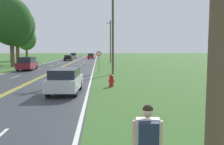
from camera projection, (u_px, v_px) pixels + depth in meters
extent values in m
cube|color=silver|center=(51.00, 91.00, 15.69)|extent=(0.12, 3.00, 0.00)
cube|color=silver|center=(68.00, 76.00, 24.64)|extent=(0.12, 3.00, 0.00)
cube|color=silver|center=(76.00, 69.00, 33.58)|extent=(0.12, 3.00, 0.00)
cube|color=silver|center=(81.00, 65.00, 42.52)|extent=(0.12, 3.00, 0.00)
cube|color=silver|center=(84.00, 62.00, 51.47)|extent=(0.12, 3.00, 0.00)
cube|color=silver|center=(86.00, 61.00, 60.41)|extent=(0.12, 3.00, 0.00)
cube|color=silver|center=(87.00, 59.00, 69.36)|extent=(0.12, 3.00, 0.00)
cube|color=silver|center=(89.00, 58.00, 78.30)|extent=(0.12, 3.00, 0.00)
cube|color=silver|center=(90.00, 57.00, 87.24)|extent=(0.12, 3.00, 0.00)
cube|color=silver|center=(90.00, 57.00, 96.19)|extent=(0.12, 3.00, 0.00)
cube|color=silver|center=(91.00, 56.00, 105.13)|extent=(0.12, 3.00, 0.00)
cube|color=silver|center=(16.00, 77.00, 24.33)|extent=(0.12, 3.00, 0.00)
cube|color=silver|center=(38.00, 69.00, 33.28)|extent=(0.12, 3.00, 0.00)
cube|color=silver|center=(51.00, 65.00, 42.22)|extent=(0.12, 3.00, 0.00)
cube|color=silver|center=(59.00, 63.00, 51.16)|extent=(0.12, 3.00, 0.00)
cube|color=silver|center=(65.00, 61.00, 60.11)|extent=(0.12, 3.00, 0.00)
cube|color=silver|center=(69.00, 59.00, 69.05)|extent=(0.12, 3.00, 0.00)
cube|color=silver|center=(73.00, 58.00, 78.00)|extent=(0.12, 3.00, 0.00)
cube|color=silver|center=(75.00, 57.00, 86.94)|extent=(0.12, 3.00, 0.00)
cube|color=silver|center=(77.00, 57.00, 95.89)|extent=(0.12, 3.00, 0.00)
cube|color=silver|center=(79.00, 56.00, 104.83)|extent=(0.12, 3.00, 0.00)
cube|color=white|center=(148.00, 134.00, 4.51)|extent=(0.46, 0.23, 0.62)
sphere|color=beige|center=(148.00, 112.00, 4.47)|extent=(0.22, 0.22, 0.22)
sphere|color=#2D2319|center=(148.00, 110.00, 4.46)|extent=(0.21, 0.21, 0.21)
cylinder|color=beige|center=(135.00, 137.00, 4.53)|extent=(0.09, 0.09, 0.66)
cylinder|color=beige|center=(161.00, 138.00, 4.51)|extent=(0.09, 0.09, 0.66)
cube|color=#232D47|center=(149.00, 136.00, 4.33)|extent=(0.37, 0.21, 0.52)
cylinder|color=red|center=(111.00, 82.00, 17.75)|extent=(0.33, 0.33, 0.67)
sphere|color=red|center=(111.00, 77.00, 17.71)|extent=(0.31, 0.31, 0.31)
cylinder|color=red|center=(114.00, 81.00, 17.75)|extent=(0.08, 0.11, 0.11)
cylinder|color=red|center=(109.00, 81.00, 17.73)|extent=(0.08, 0.11, 0.11)
cylinder|color=gray|center=(99.00, 63.00, 27.31)|extent=(0.07, 0.07, 2.57)
cylinder|color=silver|center=(99.00, 54.00, 27.20)|extent=(0.60, 0.02, 0.60)
torus|color=red|center=(99.00, 54.00, 27.18)|extent=(0.55, 0.07, 0.55)
cube|color=silver|center=(99.00, 58.00, 27.25)|extent=(0.44, 0.02, 0.44)
cylinder|color=brown|center=(113.00, 31.00, 26.41)|extent=(0.24, 0.24, 9.65)
cylinder|color=brown|center=(110.00, 42.00, 50.32)|extent=(0.24, 0.24, 8.96)
cube|color=brown|center=(110.00, 23.00, 49.95)|extent=(1.80, 0.12, 0.10)
cylinder|color=#473828|center=(27.00, 54.00, 61.04)|extent=(0.50, 0.50, 3.44)
ellipsoid|color=#386B2D|center=(26.00, 39.00, 60.67)|extent=(4.97, 4.97, 5.72)
cylinder|color=brown|center=(18.00, 53.00, 44.86)|extent=(0.67, 0.67, 4.37)
ellipsoid|color=#234C1E|center=(17.00, 26.00, 44.38)|extent=(6.69, 6.69, 7.70)
cylinder|color=brown|center=(12.00, 53.00, 37.86)|extent=(0.65, 0.65, 4.39)
ellipsoid|color=#234C1E|center=(11.00, 22.00, 37.39)|extent=(6.55, 6.55, 7.53)
cylinder|color=black|center=(75.00, 91.00, 13.81)|extent=(0.23, 0.71, 0.70)
cylinder|color=black|center=(48.00, 91.00, 13.77)|extent=(0.23, 0.71, 0.70)
cylinder|color=black|center=(80.00, 85.00, 16.33)|extent=(0.23, 0.71, 0.70)
cylinder|color=black|center=(57.00, 85.00, 16.30)|extent=(0.23, 0.71, 0.70)
cube|color=silver|center=(65.00, 83.00, 15.02)|extent=(1.95, 4.16, 0.71)
cube|color=#1E232D|center=(65.00, 73.00, 14.96)|extent=(1.69, 2.93, 0.53)
cylinder|color=black|center=(24.00, 67.00, 33.10)|extent=(0.20, 0.65, 0.65)
cylinder|color=black|center=(36.00, 67.00, 33.21)|extent=(0.20, 0.65, 0.65)
cylinder|color=black|center=(18.00, 69.00, 30.55)|extent=(0.20, 0.65, 0.65)
cylinder|color=black|center=(31.00, 69.00, 30.66)|extent=(0.20, 0.65, 0.65)
cube|color=maroon|center=(27.00, 65.00, 31.84)|extent=(1.94, 4.15, 0.78)
cube|color=#1E232D|center=(27.00, 60.00, 31.77)|extent=(1.70, 2.91, 0.72)
cylinder|color=black|center=(66.00, 59.00, 62.88)|extent=(0.23, 0.69, 0.68)
cylinder|color=black|center=(72.00, 59.00, 63.05)|extent=(0.23, 0.69, 0.68)
cylinder|color=black|center=(64.00, 59.00, 59.89)|extent=(0.23, 0.69, 0.68)
cylinder|color=black|center=(71.00, 59.00, 60.05)|extent=(0.23, 0.69, 0.68)
cube|color=black|center=(68.00, 58.00, 61.44)|extent=(2.09, 4.95, 0.58)
cube|color=#1E232D|center=(68.00, 56.00, 61.20)|extent=(1.78, 2.74, 0.54)
cylinder|color=black|center=(93.00, 58.00, 70.94)|extent=(0.23, 0.68, 0.67)
cylinder|color=black|center=(88.00, 58.00, 70.92)|extent=(0.23, 0.68, 0.67)
cylinder|color=black|center=(94.00, 58.00, 73.36)|extent=(0.23, 0.68, 0.67)
cylinder|color=black|center=(89.00, 58.00, 73.34)|extent=(0.23, 0.68, 0.67)
cube|color=#A81E1E|center=(91.00, 57.00, 72.11)|extent=(1.98, 3.99, 0.70)
cube|color=#1E232D|center=(91.00, 55.00, 72.20)|extent=(1.69, 2.22, 0.69)
cylinder|color=black|center=(72.00, 57.00, 79.57)|extent=(0.21, 0.63, 0.63)
cylinder|color=black|center=(77.00, 57.00, 79.69)|extent=(0.21, 0.63, 0.63)
cylinder|color=black|center=(71.00, 57.00, 76.75)|extent=(0.21, 0.63, 0.63)
cylinder|color=black|center=(76.00, 57.00, 76.87)|extent=(0.21, 0.63, 0.63)
cube|color=#C1B28E|center=(74.00, 56.00, 78.19)|extent=(1.96, 4.61, 0.65)
cube|color=#1E232D|center=(74.00, 54.00, 78.12)|extent=(1.71, 3.23, 0.79)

